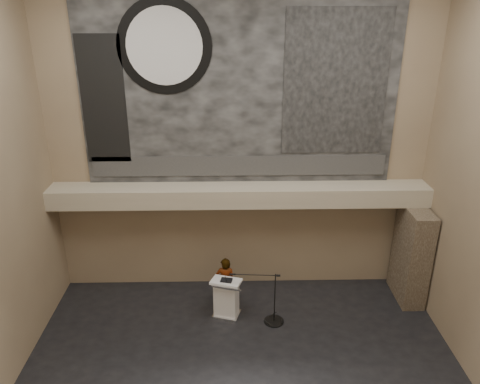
{
  "coord_description": "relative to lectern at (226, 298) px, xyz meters",
  "views": [
    {
      "loc": [
        -0.24,
        -7.79,
        7.8
      ],
      "look_at": [
        0.0,
        3.2,
        3.2
      ],
      "focal_mm": 35.0,
      "sensor_mm": 36.0,
      "label": 1
    }
  ],
  "objects": [
    {
      "name": "stone_pier",
      "position": [
        5.02,
        0.77,
        0.8
      ],
      "size": [
        0.6,
        1.4,
        2.7
      ],
      "primitive_type": "cube",
      "color": "#413428",
      "rests_on": "floor"
    },
    {
      "name": "banner_text_strip",
      "position": [
        0.37,
        1.55,
        3.1
      ],
      "size": [
        7.76,
        0.02,
        0.55
      ],
      "primitive_type": "cube",
      "color": "#2D2D2D",
      "rests_on": "banner"
    },
    {
      "name": "banner_clock_face",
      "position": [
        -1.43,
        1.53,
        6.15
      ],
      "size": [
        1.84,
        0.02,
        1.84
      ],
      "primitive_type": "cylinder",
      "rotation": [
        1.57,
        0.0,
        0.0
      ],
      "color": "silver",
      "rests_on": "banner"
    },
    {
      "name": "lectern",
      "position": [
        0.0,
        0.0,
        0.0
      ],
      "size": [
        0.87,
        0.72,
        1.14
      ],
      "rotation": [
        0.0,
        0.0,
        -0.29
      ],
      "color": "silver",
      "rests_on": "floor"
    },
    {
      "name": "wall_front",
      "position": [
        0.37,
        -6.38,
        3.7
      ],
      "size": [
        10.0,
        0.02,
        8.5
      ],
      "primitive_type": "cube",
      "color": "#7B664E",
      "rests_on": "floor"
    },
    {
      "name": "banner",
      "position": [
        0.37,
        1.59,
        5.15
      ],
      "size": [
        8.0,
        0.05,
        5.0
      ],
      "primitive_type": "cube",
      "color": "black",
      "rests_on": "wall_back"
    },
    {
      "name": "sprinkler_left",
      "position": [
        -1.23,
        1.17,
        2.12
      ],
      "size": [
        0.04,
        0.04,
        0.06
      ],
      "primitive_type": "cylinder",
      "color": "#B2893D",
      "rests_on": "soffit"
    },
    {
      "name": "sprinkler_right",
      "position": [
        2.27,
        1.17,
        2.12
      ],
      "size": [
        0.04,
        0.04,
        0.06
      ],
      "primitive_type": "cylinder",
      "color": "#B2893D",
      "rests_on": "soffit"
    },
    {
      "name": "speaker_person",
      "position": [
        -0.02,
        0.47,
        0.18
      ],
      "size": [
        0.55,
        0.37,
        1.46
      ],
      "primitive_type": "imported",
      "rotation": [
        0.0,
        0.0,
        3.09
      ],
      "color": "white",
      "rests_on": "floor"
    },
    {
      "name": "banner_brick_print",
      "position": [
        -3.03,
        1.55,
        4.85
      ],
      "size": [
        1.1,
        0.02,
        3.2
      ],
      "primitive_type": "cube",
      "color": "black",
      "rests_on": "banner"
    },
    {
      "name": "mic_stand",
      "position": [
        1.2,
        -0.27,
        -0.35
      ],
      "size": [
        1.38,
        0.52,
        1.44
      ],
      "rotation": [
        0.0,
        0.0,
        -0.07
      ],
      "color": "black",
      "rests_on": "floor"
    },
    {
      "name": "wall_back",
      "position": [
        0.37,
        1.62,
        3.7
      ],
      "size": [
        10.0,
        0.02,
        8.5
      ],
      "primitive_type": "cube",
      "color": "#7B664E",
      "rests_on": "floor"
    },
    {
      "name": "banner_building_print",
      "position": [
        2.77,
        1.55,
        5.25
      ],
      "size": [
        2.6,
        0.02,
        3.6
      ],
      "primitive_type": "cube",
      "color": "black",
      "rests_on": "banner"
    },
    {
      "name": "soffit",
      "position": [
        0.37,
        1.22,
        2.4
      ],
      "size": [
        10.0,
        0.8,
        0.5
      ],
      "primitive_type": "cube",
      "color": "tan",
      "rests_on": "wall_back"
    },
    {
      "name": "banner_clock_rim",
      "position": [
        -1.43,
        1.55,
        6.15
      ],
      "size": [
        2.3,
        0.02,
        2.3
      ],
      "primitive_type": "cylinder",
      "rotation": [
        1.57,
        0.0,
        0.0
      ],
      "color": "black",
      "rests_on": "banner"
    },
    {
      "name": "papers",
      "position": [
        -0.09,
        -0.05,
        0.55
      ],
      "size": [
        0.3,
        0.37,
        0.0
      ],
      "primitive_type": "cube",
      "rotation": [
        0.0,
        0.0,
        -0.23
      ],
      "color": "silver",
      "rests_on": "lectern"
    },
    {
      "name": "binder",
      "position": [
        0.01,
        -0.04,
        0.56
      ],
      "size": [
        0.33,
        0.29,
        0.04
      ],
      "primitive_type": "cube",
      "rotation": [
        0.0,
        0.0,
        -0.19
      ],
      "color": "black",
      "rests_on": "lectern"
    },
    {
      "name": "floor",
      "position": [
        0.37,
        -2.38,
        -0.55
      ],
      "size": [
        10.0,
        10.0,
        0.0
      ],
      "primitive_type": "plane",
      "color": "black",
      "rests_on": "ground"
    }
  ]
}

